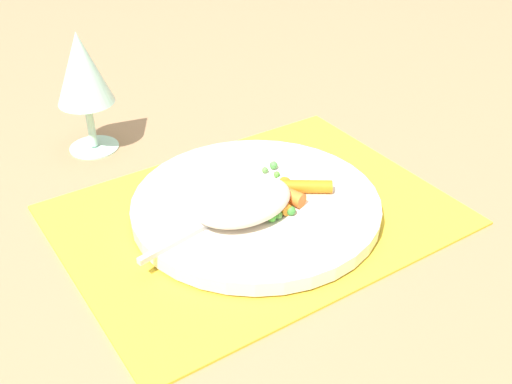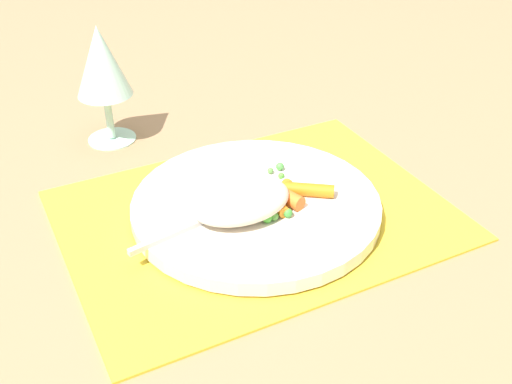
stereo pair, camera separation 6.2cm
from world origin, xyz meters
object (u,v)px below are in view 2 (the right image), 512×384
(rice_mound, at_px, (240,200))
(carrot_portion, at_px, (287,195))
(fork, at_px, (234,207))
(wine_glass, at_px, (102,64))
(plate, at_px, (256,206))

(rice_mound, relative_size, carrot_portion, 1.26)
(carrot_portion, xyz_separation_m, fork, (-0.06, 0.01, -0.00))
(rice_mound, relative_size, wine_glass, 0.70)
(carrot_portion, bearing_deg, wine_glass, 115.04)
(plate, distance_m, carrot_portion, 0.04)
(plate, height_order, wine_glass, wine_glass)
(rice_mound, xyz_separation_m, carrot_portion, (0.06, -0.00, -0.01))
(rice_mound, distance_m, fork, 0.02)
(plate, distance_m, wine_glass, 0.27)
(fork, bearing_deg, plate, 11.15)
(plate, relative_size, carrot_portion, 3.14)
(plate, bearing_deg, wine_glass, 110.58)
(rice_mound, bearing_deg, fork, 106.69)
(wine_glass, bearing_deg, plate, -69.42)
(carrot_portion, bearing_deg, plate, 151.92)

